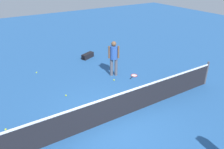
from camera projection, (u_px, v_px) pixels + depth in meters
name	position (u px, v px, depth m)	size (l,w,h in m)	color
ground_plane	(110.00, 121.00, 7.64)	(40.00, 40.00, 0.00)	#265693
court_net	(110.00, 109.00, 7.42)	(10.09, 0.09, 1.07)	#4C4C51
player_near_side	(114.00, 56.00, 10.40)	(0.49, 0.47, 1.70)	#595960
tennis_racket_near_player	(134.00, 76.00, 10.77)	(0.60, 0.42, 0.03)	red
tennis_ball_near_player	(114.00, 80.00, 10.32)	(0.07, 0.07, 0.07)	#C6E033
tennis_ball_by_net	(36.00, 73.00, 11.04)	(0.07, 0.07, 0.07)	#C6E033
tennis_ball_midcourt	(66.00, 95.00, 9.09)	(0.07, 0.07, 0.07)	#C6E033
tennis_ball_baseline	(6.00, 129.00, 7.20)	(0.07, 0.07, 0.07)	#C6E033
equipment_bag	(87.00, 56.00, 12.79)	(0.84, 0.58, 0.28)	black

